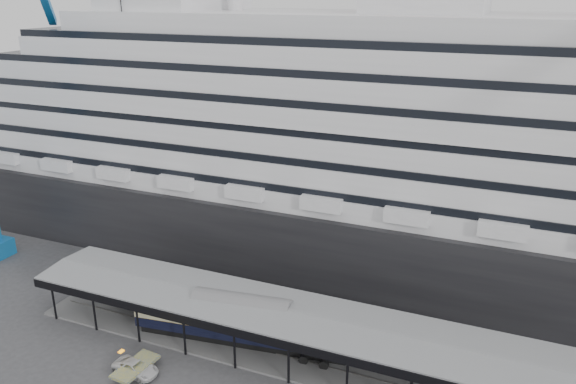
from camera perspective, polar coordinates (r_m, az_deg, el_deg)
name	(u,v)px	position (r m, az deg, el deg)	size (l,w,h in m)	color
ground	(257,381)	(57.23, -3.13, -18.59)	(200.00, 200.00, 0.00)	#3C3C3F
cruise_ship	(358,125)	(76.82, 7.09, 6.75)	(130.00, 30.00, 43.90)	black
platform_canopy	(278,332)	(59.49, -1.03, -14.06)	(56.00, 9.18, 5.30)	slate
port_truck	(136,368)	(59.49, -15.23, -16.86)	(2.20, 4.77, 1.33)	silver
pullman_carriage	(242,320)	(60.76, -4.68, -12.83)	(23.91, 6.07, 23.29)	black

